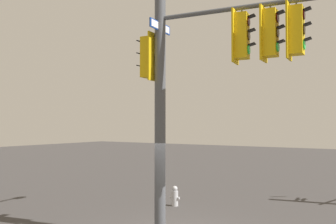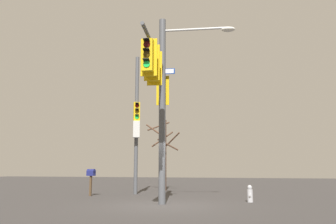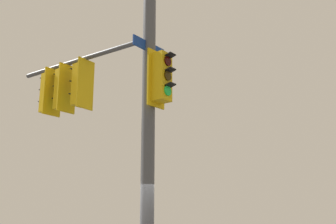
# 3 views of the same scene
# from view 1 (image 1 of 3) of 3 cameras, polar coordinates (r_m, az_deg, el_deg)

# --- Properties ---
(main_signal_pole_assembly) EXTENTS (5.14, 3.74, 8.01)m
(main_signal_pole_assembly) POSITION_cam_1_polar(r_m,az_deg,el_deg) (9.81, 4.22, 8.20)
(main_signal_pole_assembly) COLOR #4C4F54
(main_signal_pole_assembly) RESTS_ON ground
(fire_hydrant) EXTENTS (0.38, 0.24, 0.73)m
(fire_hydrant) POSITION_cam_1_polar(r_m,az_deg,el_deg) (14.07, 1.05, -12.72)
(fire_hydrant) COLOR #B2B2B7
(fire_hydrant) RESTS_ON ground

